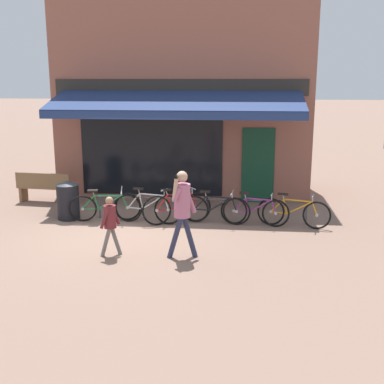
% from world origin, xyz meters
% --- Properties ---
extents(ground_plane, '(160.00, 160.00, 0.00)m').
position_xyz_m(ground_plane, '(0.00, 0.00, 0.00)').
color(ground_plane, '#846656').
extents(shop_front, '(7.35, 4.71, 5.53)m').
position_xyz_m(shop_front, '(0.92, 4.60, 2.76)').
color(shop_front, '#8E5647').
rests_on(shop_front, ground_plane).
extents(bike_rack_rail, '(5.17, 0.04, 0.57)m').
position_xyz_m(bike_rack_rail, '(1.71, 1.07, 0.49)').
color(bike_rack_rail, '#47494F').
rests_on(bike_rack_rail, ground_plane).
extents(bicycle_green, '(1.74, 0.52, 0.85)m').
position_xyz_m(bicycle_green, '(-0.62, 0.78, 0.37)').
color(bicycle_green, black).
rests_on(bicycle_green, ground_plane).
extents(bicycle_silver, '(1.72, 0.52, 0.87)m').
position_xyz_m(bicycle_silver, '(0.45, 0.80, 0.38)').
color(bicycle_silver, black).
rests_on(bicycle_silver, ground_plane).
extents(bicycle_red, '(1.62, 0.85, 0.87)m').
position_xyz_m(bicycle_red, '(1.15, 0.83, 0.38)').
color(bicycle_red, black).
rests_on(bicycle_red, ground_plane).
extents(bicycle_black, '(1.68, 0.52, 0.81)m').
position_xyz_m(bicycle_black, '(2.07, 0.89, 0.36)').
color(bicycle_black, black).
rests_on(bicycle_black, ground_plane).
extents(bicycle_purple, '(1.64, 0.52, 0.81)m').
position_xyz_m(bicycle_purple, '(3.01, 0.87, 0.35)').
color(bicycle_purple, black).
rests_on(bicycle_purple, ground_plane).
extents(bicycle_orange, '(1.70, 0.52, 0.81)m').
position_xyz_m(bicycle_orange, '(3.91, 0.83, 0.35)').
color(bicycle_orange, black).
rests_on(bicycle_orange, ground_plane).
extents(pedestrian_adult, '(0.61, 0.46, 1.72)m').
position_xyz_m(pedestrian_adult, '(1.57, -1.45, 1.07)').
color(pedestrian_adult, '#282D47').
rests_on(pedestrian_adult, ground_plane).
extents(pedestrian_child, '(0.40, 0.39, 1.20)m').
position_xyz_m(pedestrian_child, '(0.16, -1.49, 0.73)').
color(pedestrian_child, slate).
rests_on(pedestrian_child, ground_plane).
extents(litter_bin, '(0.55, 0.55, 0.98)m').
position_xyz_m(litter_bin, '(-1.58, 0.91, 0.49)').
color(litter_bin, black).
rests_on(litter_bin, ground_plane).
extents(park_bench, '(1.63, 0.58, 0.87)m').
position_xyz_m(park_bench, '(-2.80, 2.41, 0.46)').
color(park_bench, brown).
rests_on(park_bench, ground_plane).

